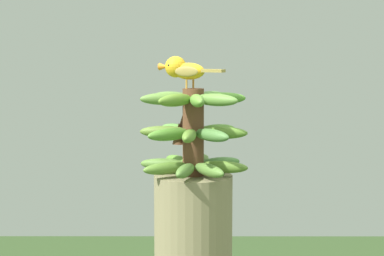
# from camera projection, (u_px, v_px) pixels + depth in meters

# --- Properties ---
(banana_bunch) EXTENTS (0.29, 0.29, 0.23)m
(banana_bunch) POSITION_uv_depth(u_px,v_px,m) (192.00, 132.00, 1.80)
(banana_bunch) COLOR brown
(banana_bunch) RESTS_ON banana_tree
(perched_bird) EXTENTS (0.11, 0.18, 0.08)m
(perched_bird) POSITION_uv_depth(u_px,v_px,m) (182.00, 69.00, 1.79)
(perched_bird) COLOR #C68933
(perched_bird) RESTS_ON banana_bunch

